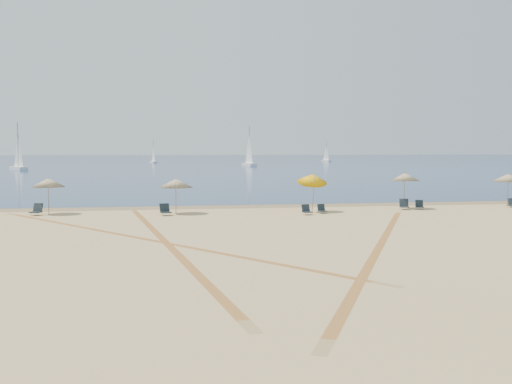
# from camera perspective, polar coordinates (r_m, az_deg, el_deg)

# --- Properties ---
(ground) EXTENTS (160.00, 160.00, 0.00)m
(ground) POSITION_cam_1_polar(r_m,az_deg,el_deg) (20.59, 9.43, -7.46)
(ground) COLOR tan
(ground) RESTS_ON ground
(ocean) EXTENTS (500.00, 500.00, 0.00)m
(ocean) POSITION_cam_1_polar(r_m,az_deg,el_deg) (244.19, -8.08, 3.01)
(ocean) COLOR #0C2151
(ocean) RESTS_ON ground
(wet_sand) EXTENTS (500.00, 500.00, 0.00)m
(wet_sand) POSITION_cam_1_polar(r_m,az_deg,el_deg) (43.76, -0.88, -1.33)
(wet_sand) COLOR olive
(wet_sand) RESTS_ON ground
(umbrella_1) EXTENTS (2.09, 2.09, 2.33)m
(umbrella_1) POSITION_cam_1_polar(r_m,az_deg,el_deg) (40.46, -18.82, 0.83)
(umbrella_1) COLOR gray
(umbrella_1) RESTS_ON ground
(umbrella_2) EXTENTS (2.16, 2.16, 2.28)m
(umbrella_2) POSITION_cam_1_polar(r_m,az_deg,el_deg) (38.95, -7.49, 0.82)
(umbrella_2) COLOR gray
(umbrella_2) RESTS_ON ground
(umbrella_3) EXTENTS (1.96, 2.03, 2.75)m
(umbrella_3) POSITION_cam_1_polar(r_m,az_deg,el_deg) (39.82, 5.27, 1.28)
(umbrella_3) COLOR gray
(umbrella_3) RESTS_ON ground
(umbrella_4) EXTENTS (2.01, 2.02, 2.52)m
(umbrella_4) POSITION_cam_1_polar(r_m,az_deg,el_deg) (43.14, 13.70, 1.38)
(umbrella_4) COLOR gray
(umbrella_4) RESTS_ON ground
(umbrella_5) EXTENTS (2.21, 2.21, 2.38)m
(umbrella_5) POSITION_cam_1_polar(r_m,az_deg,el_deg) (47.42, 22.46, 1.24)
(umbrella_5) COLOR gray
(umbrella_5) RESTS_ON ground
(chair_1) EXTENTS (0.83, 0.89, 0.74)m
(chair_1) POSITION_cam_1_polar(r_m,az_deg,el_deg) (40.13, -19.78, -1.59)
(chair_1) COLOR black
(chair_1) RESTS_ON ground
(chair_2) EXTENTS (0.77, 0.84, 0.73)m
(chair_2) POSITION_cam_1_polar(r_m,az_deg,el_deg) (38.12, -8.47, -1.69)
(chair_2) COLOR black
(chair_2) RESTS_ON ground
(chair_3) EXTENTS (0.65, 0.72, 0.64)m
(chair_3) POSITION_cam_1_polar(r_m,az_deg,el_deg) (38.21, 4.75, -1.70)
(chair_3) COLOR black
(chair_3) RESTS_ON ground
(chair_4) EXTENTS (0.57, 0.64, 0.59)m
(chair_4) POSITION_cam_1_polar(r_m,az_deg,el_deg) (39.15, 6.17, -1.61)
(chair_4) COLOR black
(chair_4) RESTS_ON ground
(chair_5) EXTENTS (0.76, 0.83, 0.72)m
(chair_5) POSITION_cam_1_polar(r_m,az_deg,el_deg) (42.56, 13.65, -1.17)
(chair_5) COLOR black
(chair_5) RESTS_ON ground
(chair_6) EXTENTS (0.68, 0.74, 0.63)m
(chair_6) POSITION_cam_1_polar(r_m,az_deg,el_deg) (43.02, 15.00, -1.20)
(chair_6) COLOR black
(chair_6) RESTS_ON ground
(chair_7) EXTENTS (0.70, 0.75, 0.62)m
(chair_7) POSITION_cam_1_polar(r_m,az_deg,el_deg) (46.61, 22.80, -0.99)
(chair_7) COLOR black
(chair_7) RESTS_ON ground
(sailboat_0) EXTENTS (2.34, 4.50, 6.51)m
(sailboat_0) POSITION_cam_1_polar(r_m,az_deg,el_deg) (206.07, 6.57, 3.39)
(sailboat_0) COLOR white
(sailboat_0) RESTS_ON ocean
(sailboat_1) EXTENTS (2.28, 4.87, 7.03)m
(sailboat_1) POSITION_cam_1_polar(r_m,az_deg,el_deg) (185.58, -9.55, 3.35)
(sailboat_1) COLOR white
(sailboat_1) RESTS_ON ocean
(sailboat_2) EXTENTS (2.79, 6.70, 9.69)m
(sailboat_2) POSITION_cam_1_polar(r_m,az_deg,el_deg) (148.43, -0.64, 3.56)
(sailboat_2) COLOR white
(sailboat_2) RESTS_ON ocean
(sailboat_3) EXTENTS (4.51, 6.19, 9.29)m
(sailboat_3) POSITION_cam_1_polar(r_m,az_deg,el_deg) (128.26, -21.29, 3.16)
(sailboat_3) COLOR white
(sailboat_3) RESTS_ON ocean
(tire_tracks) EXTENTS (49.17, 43.39, 0.00)m
(tire_tracks) POSITION_cam_1_polar(r_m,az_deg,el_deg) (27.40, -3.22, -4.55)
(tire_tracks) COLOR tan
(tire_tracks) RESTS_ON ground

